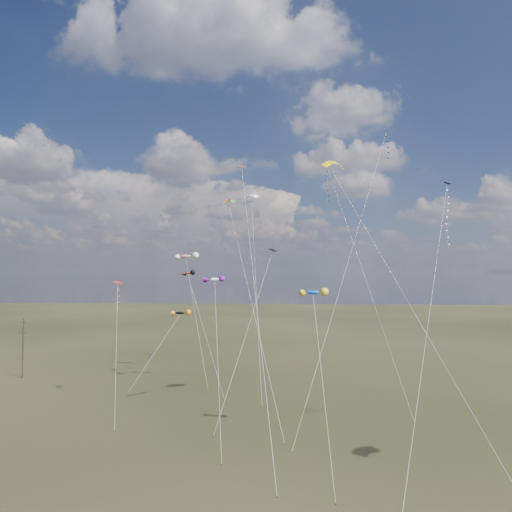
{
  "coord_description": "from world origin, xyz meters",
  "views": [
    {
      "loc": [
        3.15,
        -41.21,
        16.93
      ],
      "look_at": [
        0.0,
        18.0,
        19.0
      ],
      "focal_mm": 32.0,
      "sensor_mm": 36.0,
      "label": 1
    }
  ],
  "objects_px": {
    "diamond_black_high": "(331,194)",
    "novelty_black_orange": "(180,313)",
    "parafoil_yellow": "(334,163)",
    "utility_pole_near": "(23,352)",
    "utility_pole_far": "(23,339)"
  },
  "relations": [
    {
      "from": "utility_pole_near",
      "to": "diamond_black_high",
      "type": "xyz_separation_m",
      "value": [
        48.89,
        -1.94,
        24.63
      ]
    },
    {
      "from": "utility_pole_near",
      "to": "novelty_black_orange",
      "type": "bearing_deg",
      "value": -0.76
    },
    {
      "from": "utility_pole_near",
      "to": "utility_pole_far",
      "type": "xyz_separation_m",
      "value": [
        -8.0,
        14.0,
        0.0
      ]
    },
    {
      "from": "diamond_black_high",
      "to": "novelty_black_orange",
      "type": "relative_size",
      "value": 3.04
    },
    {
      "from": "utility_pole_near",
      "to": "parafoil_yellow",
      "type": "relative_size",
      "value": 0.26
    },
    {
      "from": "utility_pole_near",
      "to": "novelty_black_orange",
      "type": "relative_size",
      "value": 0.72
    },
    {
      "from": "diamond_black_high",
      "to": "novelty_black_orange",
      "type": "height_order",
      "value": "diamond_black_high"
    },
    {
      "from": "utility_pole_near",
      "to": "parafoil_yellow",
      "type": "height_order",
      "value": "parafoil_yellow"
    },
    {
      "from": "utility_pole_near",
      "to": "utility_pole_far",
      "type": "bearing_deg",
      "value": 119.74
    },
    {
      "from": "parafoil_yellow",
      "to": "novelty_black_orange",
      "type": "height_order",
      "value": "parafoil_yellow"
    },
    {
      "from": "parafoil_yellow",
      "to": "novelty_black_orange",
      "type": "bearing_deg",
      "value": 140.46
    },
    {
      "from": "utility_pole_near",
      "to": "utility_pole_far",
      "type": "height_order",
      "value": "same"
    },
    {
      "from": "diamond_black_high",
      "to": "parafoil_yellow",
      "type": "xyz_separation_m",
      "value": [
        -1.48,
        -16.53,
        0.77
      ]
    },
    {
      "from": "novelty_black_orange",
      "to": "diamond_black_high",
      "type": "bearing_deg",
      "value": -3.91
    },
    {
      "from": "novelty_black_orange",
      "to": "utility_pole_near",
      "type": "bearing_deg",
      "value": 179.24
    }
  ]
}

